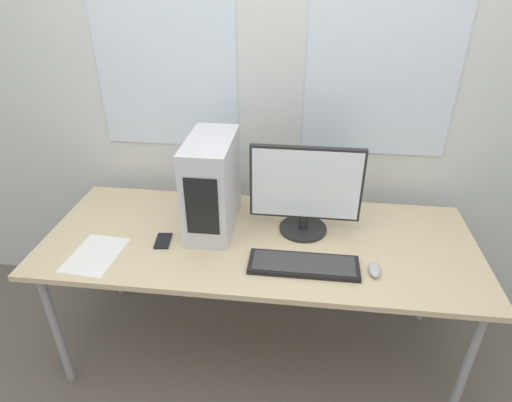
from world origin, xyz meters
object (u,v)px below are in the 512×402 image
at_px(pc_tower, 212,185).
at_px(mouse, 374,270).
at_px(keyboard, 304,265).
at_px(cell_phone, 163,241).
at_px(monitor_main, 305,190).

distance_m(pc_tower, mouse, 0.84).
bearing_deg(mouse, keyboard, 179.24).
bearing_deg(cell_phone, mouse, -13.89).
height_order(monitor_main, cell_phone, monitor_main).
bearing_deg(cell_phone, monitor_main, 8.11).
bearing_deg(pc_tower, cell_phone, -141.30).
distance_m(pc_tower, cell_phone, 0.35).
relative_size(pc_tower, mouse, 4.56).
xyz_separation_m(keyboard, cell_phone, (-0.67, 0.11, -0.01)).
xyz_separation_m(monitor_main, cell_phone, (-0.66, -0.18, -0.22)).
distance_m(monitor_main, keyboard, 0.36).
bearing_deg(monitor_main, keyboard, -88.03).
distance_m(monitor_main, mouse, 0.48).
xyz_separation_m(monitor_main, keyboard, (0.01, -0.29, -0.21)).
xyz_separation_m(mouse, cell_phone, (-0.97, 0.11, -0.01)).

